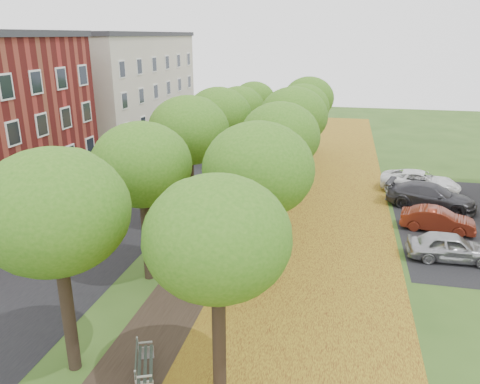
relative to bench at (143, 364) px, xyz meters
The scene contains 13 objects.
ground 0.47m from the bench, 131.38° to the right, with size 120.00×120.00×0.00m, color #2D4C19.
street_asphalt 16.71m from the bench, 117.10° to the left, with size 8.00×70.00×0.01m, color black.
footpath 14.88m from the bench, 90.43° to the left, with size 3.20×70.00×0.01m, color black.
leaf_verge 15.66m from the bench, 71.81° to the left, with size 7.50×70.00×0.01m, color #B39B21.
parking_lot 20.77m from the bench, 49.85° to the left, with size 9.00×16.00×0.01m, color black.
tree_row_west 15.72m from the bench, 98.84° to the left, with size 4.09×34.09×6.73m.
tree_row_east 15.74m from the bench, 80.50° to the left, with size 4.09×34.09×6.73m.
building_cream 37.37m from the bench, 117.50° to the left, with size 10.30×20.30×10.40m.
bench is the anchor object (origin of this frame).
car_silver 15.17m from the bench, 44.12° to the left, with size 1.59×3.95×1.34m, color #9FA0A4.
car_red 17.84m from the bench, 52.38° to the left, with size 1.33×3.82×1.26m, color maroon.
car_grey 20.96m from the bench, 58.07° to the left, with size 2.13×5.23×1.52m, color #333338.
car_white 23.59m from the bench, 62.51° to the left, with size 2.37×5.13×1.43m, color white.
Camera 1 is at (5.66, -10.97, 10.13)m, focal length 35.00 mm.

